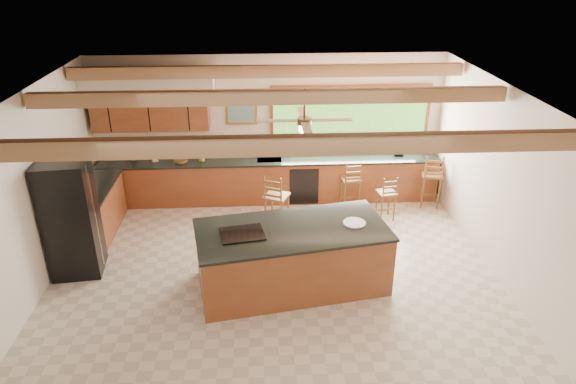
{
  "coord_description": "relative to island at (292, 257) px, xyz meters",
  "views": [
    {
      "loc": [
        -0.18,
        -6.99,
        4.82
      ],
      "look_at": [
        0.27,
        0.8,
        1.15
      ],
      "focal_mm": 32.0,
      "sensor_mm": 36.0,
      "label": 1
    }
  ],
  "objects": [
    {
      "name": "ground",
      "position": [
        -0.27,
        0.21,
        -0.51
      ],
      "size": [
        7.2,
        7.2,
        0.0
      ],
      "primitive_type": "plane",
      "color": "beige",
      "rests_on": "ground"
    },
    {
      "name": "room_shell",
      "position": [
        -0.44,
        0.87,
        1.71
      ],
      "size": [
        7.27,
        6.54,
        3.02
      ],
      "color": "beige",
      "rests_on": "ground"
    },
    {
      "name": "counter_run",
      "position": [
        -1.09,
        2.73,
        -0.04
      ],
      "size": [
        7.12,
        3.1,
        1.22
      ],
      "color": "brown",
      "rests_on": "ground"
    },
    {
      "name": "island",
      "position": [
        0.0,
        0.0,
        0.0
      ],
      "size": [
        3.1,
        1.85,
        1.03
      ],
      "rotation": [
        0.0,
        0.0,
        0.17
      ],
      "color": "brown",
      "rests_on": "ground"
    },
    {
      "name": "refrigerator",
      "position": [
        -3.49,
        0.61,
        0.46
      ],
      "size": [
        0.83,
        0.81,
        1.95
      ],
      "rotation": [
        0.0,
        0.0,
        0.1
      ],
      "color": "black",
      "rests_on": "ground"
    },
    {
      "name": "bar_stool_a",
      "position": [
        -0.17,
        1.75,
        0.18
      ],
      "size": [
        0.55,
        0.55,
        1.15
      ],
      "rotation": [
        0.0,
        0.0,
        -0.42
      ],
      "color": "brown",
      "rests_on": "ground"
    },
    {
      "name": "bar_stool_b",
      "position": [
        1.36,
        2.61,
        0.12
      ],
      "size": [
        0.42,
        0.42,
        1.06
      ],
      "rotation": [
        0.0,
        0.0,
        0.11
      ],
      "color": "brown",
      "rests_on": "ground"
    },
    {
      "name": "bar_stool_c",
      "position": [
        1.98,
        2.06,
        0.05
      ],
      "size": [
        0.39,
        0.39,
        0.94
      ],
      "rotation": [
        0.0,
        0.0,
        0.16
      ],
      "color": "brown",
      "rests_on": "ground"
    },
    {
      "name": "bar_stool_d",
      "position": [
        3.03,
        2.6,
        0.17
      ],
      "size": [
        0.47,
        0.47,
        1.15
      ],
      "rotation": [
        0.0,
        0.0,
        -0.16
      ],
      "color": "brown",
      "rests_on": "ground"
    }
  ]
}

